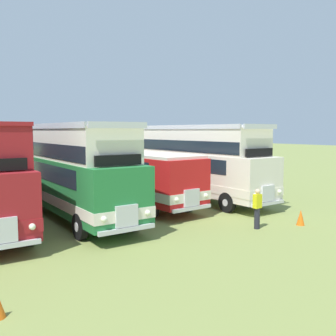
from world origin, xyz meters
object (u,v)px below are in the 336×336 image
(bus_eighth_in_row, at_px, (193,160))
(marshal_person, at_px, (257,208))
(bus_seventh_in_row, at_px, (134,174))
(bus_sixth_in_row, at_px, (70,168))
(cone_mid_row, at_px, (301,218))

(bus_eighth_in_row, bearing_deg, marshal_person, -109.22)
(bus_seventh_in_row, height_order, bus_eighth_in_row, bus_eighth_in_row)
(bus_sixth_in_row, bearing_deg, bus_seventh_in_row, 8.35)
(bus_seventh_in_row, distance_m, marshal_person, 7.87)
(bus_eighth_in_row, xyz_separation_m, cone_mid_row, (-0.48, -8.01, -2.02))
(bus_seventh_in_row, distance_m, cone_mid_row, 9.25)
(bus_seventh_in_row, xyz_separation_m, bus_eighth_in_row, (4.00, -0.43, 0.61))
(bus_sixth_in_row, relative_size, bus_seventh_in_row, 1.16)
(bus_seventh_in_row, relative_size, marshal_person, 5.76)
(bus_sixth_in_row, relative_size, marshal_person, 6.69)
(bus_seventh_in_row, height_order, cone_mid_row, bus_seventh_in_row)
(bus_sixth_in_row, height_order, marshal_person, bus_sixth_in_row)
(bus_seventh_in_row, bearing_deg, bus_sixth_in_row, -171.65)
(bus_seventh_in_row, bearing_deg, bus_eighth_in_row, -6.11)
(bus_seventh_in_row, bearing_deg, marshal_person, -79.17)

